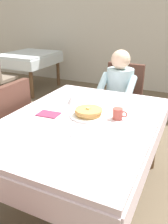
% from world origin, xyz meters
% --- Properties ---
extents(ground_plane, '(14.00, 14.00, 0.00)m').
position_xyz_m(ground_plane, '(0.00, 0.00, 0.00)').
color(ground_plane, brown).
extents(back_wall, '(12.00, 0.16, 3.20)m').
position_xyz_m(back_wall, '(0.00, 3.40, 1.60)').
color(back_wall, beige).
rests_on(back_wall, ground).
extents(dining_table_main, '(1.12, 1.52, 0.74)m').
position_xyz_m(dining_table_main, '(0.00, 0.00, 0.65)').
color(dining_table_main, silver).
rests_on(dining_table_main, ground).
extents(chair_diner, '(0.44, 0.45, 0.93)m').
position_xyz_m(chair_diner, '(-0.02, 1.17, 0.53)').
color(chair_diner, '#4C2D23').
rests_on(chair_diner, ground).
extents(diner_person, '(0.40, 0.43, 1.12)m').
position_xyz_m(diner_person, '(-0.02, 1.01, 0.67)').
color(diner_person, silver).
rests_on(diner_person, ground).
extents(chair_left_side, '(0.45, 0.44, 0.93)m').
position_xyz_m(chair_left_side, '(-0.77, 0.00, 0.53)').
color(chair_left_side, '#4C2D23').
rests_on(chair_left_side, ground).
extents(plate_breakfast, '(0.28, 0.28, 0.02)m').
position_xyz_m(plate_breakfast, '(0.03, 0.06, 0.75)').
color(plate_breakfast, white).
rests_on(plate_breakfast, dining_table_main).
extents(breakfast_stack, '(0.21, 0.21, 0.06)m').
position_xyz_m(breakfast_stack, '(0.04, 0.06, 0.78)').
color(breakfast_stack, tan).
rests_on(breakfast_stack, plate_breakfast).
extents(cup_coffee, '(0.11, 0.08, 0.08)m').
position_xyz_m(cup_coffee, '(0.25, 0.11, 0.78)').
color(cup_coffee, '#B24C42').
rests_on(cup_coffee, dining_table_main).
extents(syrup_pitcher, '(0.08, 0.08, 0.07)m').
position_xyz_m(syrup_pitcher, '(-0.22, 0.25, 0.78)').
color(syrup_pitcher, silver).
rests_on(syrup_pitcher, dining_table_main).
extents(fork_left_of_plate, '(0.01, 0.18, 0.00)m').
position_xyz_m(fork_left_of_plate, '(-0.16, 0.04, 0.74)').
color(fork_left_of_plate, silver).
rests_on(fork_left_of_plate, dining_table_main).
extents(knife_right_of_plate, '(0.03, 0.20, 0.00)m').
position_xyz_m(knife_right_of_plate, '(0.22, 0.04, 0.74)').
color(knife_right_of_plate, silver).
rests_on(knife_right_of_plate, dining_table_main).
extents(spoon_near_edge, '(0.15, 0.05, 0.00)m').
position_xyz_m(spoon_near_edge, '(0.02, -0.27, 0.74)').
color(spoon_near_edge, silver).
rests_on(spoon_near_edge, dining_table_main).
extents(napkin_folded, '(0.18, 0.13, 0.01)m').
position_xyz_m(napkin_folded, '(-0.27, -0.04, 0.74)').
color(napkin_folded, '#8C2D4C').
rests_on(napkin_folded, dining_table_main).
extents(background_table_far, '(0.92, 1.12, 0.74)m').
position_xyz_m(background_table_far, '(-2.32, 2.38, 0.62)').
color(background_table_far, silver).
rests_on(background_table_far, ground).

